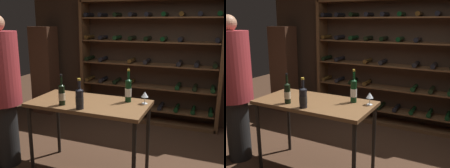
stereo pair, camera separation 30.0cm
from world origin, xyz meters
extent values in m
cube|color=#3D2B1E|center=(0.00, 2.16, 1.31)|extent=(5.37, 0.10, 2.62)
cube|color=brown|center=(-1.46, 1.95, 1.10)|extent=(0.06, 0.32, 2.20)
cube|color=brown|center=(0.99, 1.95, 1.10)|extent=(0.06, 0.32, 2.20)
cube|color=brown|center=(-0.24, 1.95, 0.03)|extent=(2.45, 0.32, 0.06)
cube|color=brown|center=(-0.24, 1.95, 0.26)|extent=(2.37, 0.32, 0.02)
cylinder|color=black|center=(-1.36, 1.95, 0.32)|extent=(0.08, 0.30, 0.08)
cylinder|color=black|center=(-1.08, 1.95, 0.32)|extent=(0.08, 0.30, 0.08)
cylinder|color=black|center=(-0.80, 1.95, 0.32)|extent=(0.08, 0.30, 0.08)
cylinder|color=black|center=(-0.52, 1.95, 0.32)|extent=(0.08, 0.30, 0.08)
cylinder|color=black|center=(-0.24, 1.95, 0.32)|extent=(0.08, 0.30, 0.08)
cylinder|color=black|center=(0.04, 1.95, 0.32)|extent=(0.08, 0.30, 0.08)
cylinder|color=black|center=(0.33, 1.95, 0.32)|extent=(0.08, 0.30, 0.08)
cylinder|color=black|center=(0.61, 1.95, 0.32)|extent=(0.08, 0.30, 0.08)
cylinder|color=black|center=(0.89, 1.95, 0.32)|extent=(0.08, 0.30, 0.08)
cube|color=brown|center=(-0.24, 1.95, 0.66)|extent=(2.37, 0.32, 0.02)
cylinder|color=#4C3314|center=(-1.36, 1.95, 0.72)|extent=(0.08, 0.30, 0.08)
cylinder|color=black|center=(-1.08, 1.95, 0.72)|extent=(0.08, 0.30, 0.08)
cylinder|color=black|center=(-0.80, 1.95, 0.72)|extent=(0.08, 0.30, 0.08)
cylinder|color=#4C3314|center=(-0.52, 1.95, 0.72)|extent=(0.08, 0.30, 0.08)
cylinder|color=black|center=(0.33, 1.95, 0.72)|extent=(0.08, 0.30, 0.08)
cylinder|color=black|center=(0.61, 1.95, 0.72)|extent=(0.08, 0.30, 0.08)
cylinder|color=black|center=(0.89, 1.95, 0.72)|extent=(0.08, 0.30, 0.08)
cube|color=brown|center=(-0.24, 1.95, 1.06)|extent=(2.37, 0.32, 0.02)
cylinder|color=black|center=(-1.36, 1.95, 1.12)|extent=(0.08, 0.30, 0.08)
cylinder|color=black|center=(-1.08, 1.95, 1.12)|extent=(0.08, 0.30, 0.08)
cylinder|color=#4C3314|center=(-0.52, 1.95, 1.12)|extent=(0.08, 0.30, 0.08)
cylinder|color=black|center=(-0.24, 1.95, 1.12)|extent=(0.08, 0.30, 0.08)
cylinder|color=black|center=(0.33, 1.95, 1.12)|extent=(0.08, 0.30, 0.08)
cylinder|color=black|center=(0.61, 1.95, 1.12)|extent=(0.08, 0.30, 0.08)
cylinder|color=black|center=(0.89, 1.95, 1.12)|extent=(0.08, 0.30, 0.08)
cube|color=brown|center=(-0.24, 1.95, 1.46)|extent=(2.37, 0.32, 0.02)
cylinder|color=#4C3314|center=(-1.36, 1.95, 1.52)|extent=(0.08, 0.30, 0.08)
cylinder|color=black|center=(-1.08, 1.95, 1.52)|extent=(0.08, 0.30, 0.08)
cylinder|color=black|center=(-0.80, 1.95, 1.52)|extent=(0.08, 0.30, 0.08)
cylinder|color=black|center=(-0.52, 1.95, 1.52)|extent=(0.08, 0.30, 0.08)
cylinder|color=black|center=(-0.24, 1.95, 1.52)|extent=(0.08, 0.30, 0.08)
cylinder|color=black|center=(0.04, 1.95, 1.52)|extent=(0.08, 0.30, 0.08)
cylinder|color=black|center=(0.33, 1.95, 1.52)|extent=(0.08, 0.30, 0.08)
cylinder|color=black|center=(0.89, 1.95, 1.52)|extent=(0.08, 0.30, 0.08)
cube|color=brown|center=(-0.24, 1.95, 1.86)|extent=(2.37, 0.32, 0.02)
cylinder|color=black|center=(-1.36, 1.95, 1.92)|extent=(0.08, 0.30, 0.08)
cylinder|color=black|center=(-1.08, 1.95, 1.92)|extent=(0.08, 0.30, 0.08)
cylinder|color=black|center=(-0.80, 1.95, 1.92)|extent=(0.08, 0.30, 0.08)
cylinder|color=black|center=(-0.52, 1.95, 1.92)|extent=(0.08, 0.30, 0.08)
cylinder|color=black|center=(-0.24, 1.95, 1.92)|extent=(0.08, 0.30, 0.08)
cylinder|color=black|center=(0.04, 1.95, 1.92)|extent=(0.08, 0.30, 0.08)
cylinder|color=#4C3314|center=(0.33, 1.95, 1.92)|extent=(0.08, 0.30, 0.08)
cylinder|color=black|center=(0.61, 1.95, 1.92)|extent=(0.08, 0.30, 0.08)
cylinder|color=black|center=(0.89, 1.95, 1.92)|extent=(0.08, 0.30, 0.08)
cube|color=brown|center=(-0.43, 0.05, 0.88)|extent=(1.36, 0.68, 0.04)
cylinder|color=black|center=(-1.07, -0.24, 0.43)|extent=(0.04, 0.04, 0.86)
cylinder|color=black|center=(0.20, -0.24, 0.43)|extent=(0.04, 0.04, 0.86)
cylinder|color=black|center=(-1.07, 0.34, 0.43)|extent=(0.04, 0.04, 0.86)
cylinder|color=black|center=(0.20, 0.34, 0.43)|extent=(0.04, 0.04, 0.86)
cylinder|color=black|center=(-1.51, -0.15, 0.41)|extent=(0.29, 0.29, 0.81)
cylinder|color=#9E2D33|center=(-1.51, -0.15, 1.25)|extent=(0.45, 0.45, 0.88)
cube|color=#4C2D1E|center=(-2.25, 1.73, 0.85)|extent=(0.44, 0.36, 1.71)
cylinder|color=black|center=(-0.02, 0.22, 1.03)|extent=(0.07, 0.07, 0.25)
cone|color=black|center=(-0.02, 0.22, 1.16)|extent=(0.07, 0.07, 0.03)
cylinder|color=black|center=(-0.02, 0.22, 1.22)|extent=(0.03, 0.03, 0.09)
cylinder|color=#B7932D|center=(-0.02, 0.22, 1.27)|extent=(0.03, 0.03, 0.02)
cylinder|color=silver|center=(-0.02, 0.22, 1.01)|extent=(0.07, 0.07, 0.10)
cylinder|color=black|center=(-0.42, -0.20, 1.00)|extent=(0.08, 0.08, 0.20)
cone|color=black|center=(-0.42, -0.20, 1.12)|extent=(0.08, 0.08, 0.03)
cylinder|color=black|center=(-0.42, -0.20, 1.17)|extent=(0.03, 0.03, 0.08)
cylinder|color=#B7932D|center=(-0.42, -0.20, 1.22)|extent=(0.03, 0.03, 0.02)
cylinder|color=black|center=(-0.42, -0.20, 0.99)|extent=(0.09, 0.09, 0.08)
cylinder|color=black|center=(-0.67, -0.16, 1.01)|extent=(0.07, 0.07, 0.22)
cone|color=black|center=(-0.67, -0.16, 1.13)|extent=(0.07, 0.07, 0.03)
cylinder|color=black|center=(-0.67, -0.16, 1.18)|extent=(0.03, 0.03, 0.09)
cylinder|color=black|center=(-0.67, -0.16, 1.24)|extent=(0.03, 0.03, 0.02)
cylinder|color=#C6B28C|center=(-0.67, -0.16, 1.00)|extent=(0.07, 0.07, 0.08)
cylinder|color=silver|center=(0.18, 0.22, 0.90)|extent=(0.07, 0.07, 0.00)
cylinder|color=silver|center=(0.18, 0.22, 0.94)|extent=(0.01, 0.01, 0.07)
cone|color=silver|center=(0.18, 0.22, 1.01)|extent=(0.08, 0.08, 0.06)
cylinder|color=#590A14|center=(0.18, 0.22, 1.00)|extent=(0.04, 0.04, 0.02)
camera|label=1|loc=(0.86, -2.50, 1.80)|focal=41.61mm
camera|label=2|loc=(1.13, -2.38, 1.80)|focal=41.61mm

